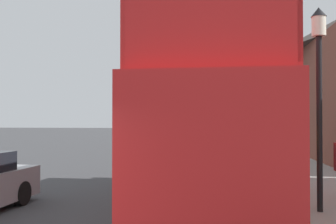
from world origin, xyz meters
TOP-DOWN VIEW (x-y plane):
  - ground_plane at (0.00, 21.00)m, footprint 144.00×144.00m
  - sidewalk at (6.33, 18.00)m, footprint 3.43×108.00m
  - tour_bus at (2.97, 6.30)m, footprint 2.86×9.60m
  - parked_car_ahead_of_bus at (3.47, 13.09)m, footprint 1.97×4.37m
  - lamp_post_nearest at (5.29, 5.73)m, footprint 0.35×0.35m
  - lamp_post_second at (5.20, 13.19)m, footprint 0.35×0.35m
  - lamp_post_third at (5.10, 20.65)m, footprint 0.35×0.35m

SIDE VIEW (x-z plane):
  - ground_plane at x=0.00m, z-range 0.00..0.00m
  - sidewalk at x=6.33m, z-range 0.00..0.14m
  - parked_car_ahead_of_bus at x=3.47m, z-range -0.06..1.54m
  - tour_bus at x=2.97m, z-range -0.24..4.02m
  - lamp_post_second at x=5.20m, z-range 0.99..5.36m
  - lamp_post_third at x=5.10m, z-range 1.01..5.51m
  - lamp_post_nearest at x=5.29m, z-range 1.03..5.73m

